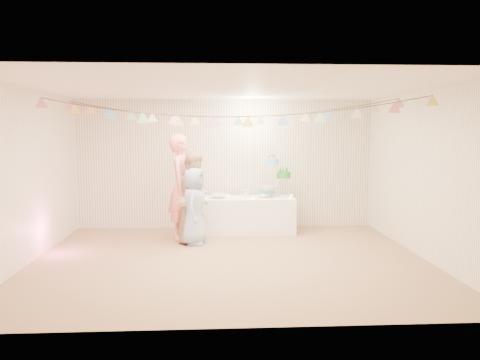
{
  "coord_description": "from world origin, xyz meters",
  "views": [
    {
      "loc": [
        -0.24,
        -7.0,
        1.96
      ],
      "look_at": [
        0.2,
        0.8,
        1.15
      ],
      "focal_mm": 35.0,
      "sensor_mm": 36.0,
      "label": 1
    }
  ],
  "objects": [
    {
      "name": "bunting_front",
      "position": [
        0.0,
        -0.2,
        2.32
      ],
      "size": [
        5.6,
        0.9,
        0.36
      ],
      "primitive_type": null,
      "color": "#72A5E5",
      "rests_on": "ceiling"
    },
    {
      "name": "tealight_2",
      "position": [
        0.5,
        1.76,
        0.7
      ],
      "size": [
        0.04,
        0.04,
        0.03
      ],
      "primitive_type": "cylinder",
      "color": "#FFD88C",
      "rests_on": "table"
    },
    {
      "name": "bunting_back",
      "position": [
        0.0,
        1.1,
        2.35
      ],
      "size": [
        5.6,
        1.1,
        0.4
      ],
      "primitive_type": null,
      "color": "pink",
      "rests_on": "ceiling"
    },
    {
      "name": "tealight_1",
      "position": [
        0.05,
        2.16,
        0.7
      ],
      "size": [
        0.04,
        0.04,
        0.03
      ],
      "primitive_type": "cylinder",
      "color": "#FFD88C",
      "rests_on": "table"
    },
    {
      "name": "cake_top_tier",
      "position": [
        0.89,
        2.0,
        1.38
      ],
      "size": [
        0.25,
        0.25,
        0.19
      ],
      "primitive_type": null,
      "color": "#51D9FF",
      "rests_on": "cake_stand"
    },
    {
      "name": "cake_bottom",
      "position": [
        0.8,
        1.97,
        0.84
      ],
      "size": [
        0.31,
        0.31,
        0.15
      ],
      "primitive_type": null,
      "color": "teal",
      "rests_on": "cake_stand"
    },
    {
      "name": "posy",
      "position": [
        0.39,
        2.03,
        0.83
      ],
      "size": [
        0.15,
        0.15,
        0.17
      ],
      "primitive_type": null,
      "color": "white",
      "rests_on": "table"
    },
    {
      "name": "person_adult_b",
      "position": [
        -0.56,
        1.27,
        0.8
      ],
      "size": [
        0.9,
        0.97,
        1.61
      ],
      "primitive_type": "imported",
      "rotation": [
        0.0,
        0.0,
        1.1
      ],
      "color": "tan",
      "rests_on": "floor"
    },
    {
      "name": "tealight_4",
      "position": [
        1.22,
        1.8,
        0.7
      ],
      "size": [
        0.04,
        0.04,
        0.03
      ],
      "primitive_type": "cylinder",
      "color": "#FFD88C",
      "rests_on": "table"
    },
    {
      "name": "table",
      "position": [
        0.4,
        1.98,
        0.34
      ],
      "size": [
        1.83,
        0.73,
        0.69
      ],
      "primitive_type": "cube",
      "color": "white",
      "rests_on": "floor"
    },
    {
      "name": "tealight_3",
      "position": [
        0.75,
        2.2,
        0.7
      ],
      "size": [
        0.04,
        0.04,
        0.03
      ],
      "primitive_type": "cylinder",
      "color": "#FFD88C",
      "rests_on": "table"
    },
    {
      "name": "front_wall",
      "position": [
        0.0,
        -2.5,
        1.3
      ],
      "size": [
        6.0,
        6.0,
        0.0
      ],
      "primitive_type": "plane",
      "color": "white",
      "rests_on": "ground"
    },
    {
      "name": "cake_stand",
      "position": [
        0.95,
        2.03,
        1.14
      ],
      "size": [
        0.7,
        0.41,
        0.78
      ],
      "primitive_type": null,
      "color": "silver",
      "rests_on": "table"
    },
    {
      "name": "tealight_0",
      "position": [
        -0.4,
        1.83,
        0.7
      ],
      "size": [
        0.04,
        0.04,
        0.03
      ],
      "primitive_type": "cylinder",
      "color": "#FFD88C",
      "rests_on": "table"
    },
    {
      "name": "tealight_5",
      "position": [
        1.3,
        2.13,
        0.7
      ],
      "size": [
        0.04,
        0.04,
        0.03
      ],
      "primitive_type": "cylinder",
      "color": "#FFD88C",
      "rests_on": "table"
    },
    {
      "name": "cake_middle",
      "position": [
        1.13,
        2.12,
        1.11
      ],
      "size": [
        0.27,
        0.27,
        0.22
      ],
      "primitive_type": null,
      "color": "#1F8C1E",
      "rests_on": "cake_stand"
    },
    {
      "name": "person_child",
      "position": [
        -0.58,
        1.07,
        0.67
      ],
      "size": [
        0.53,
        0.72,
        1.34
      ],
      "primitive_type": "imported",
      "rotation": [
        0.0,
        0.0,
        1.4
      ],
      "color": "#94AED1",
      "rests_on": "floor"
    },
    {
      "name": "floor",
      "position": [
        0.0,
        0.0,
        0.0
      ],
      "size": [
        6.0,
        6.0,
        0.0
      ],
      "primitive_type": "plane",
      "color": "#856648",
      "rests_on": "ground"
    },
    {
      "name": "ceiling",
      "position": [
        0.0,
        0.0,
        2.6
      ],
      "size": [
        6.0,
        6.0,
        0.0
      ],
      "primitive_type": "plane",
      "color": "silver",
      "rests_on": "ground"
    },
    {
      "name": "platter",
      "position": [
        -0.14,
        1.93,
        0.76
      ],
      "size": [
        0.32,
        0.32,
        0.02
      ],
      "primitive_type": "cylinder",
      "color": "white",
      "rests_on": "table"
    },
    {
      "name": "right_wall",
      "position": [
        3.0,
        0.0,
        1.3
      ],
      "size": [
        5.0,
        5.0,
        0.0
      ],
      "primitive_type": "plane",
      "color": "white",
      "rests_on": "ground"
    },
    {
      "name": "left_wall",
      "position": [
        -3.0,
        0.0,
        1.3
      ],
      "size": [
        5.0,
        5.0,
        0.0
      ],
      "primitive_type": "plane",
      "color": "white",
      "rests_on": "ground"
    },
    {
      "name": "back_wall",
      "position": [
        0.0,
        2.5,
        1.3
      ],
      "size": [
        6.0,
        6.0,
        0.0
      ],
      "primitive_type": "plane",
      "color": "white",
      "rests_on": "ground"
    },
    {
      "name": "person_adult_a",
      "position": [
        -0.82,
        1.49,
        0.96
      ],
      "size": [
        0.58,
        0.77,
        1.92
      ],
      "primitive_type": "imported",
      "rotation": [
        0.0,
        0.0,
        1.39
      ],
      "color": "#FE8D85",
      "rests_on": "floor"
    }
  ]
}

